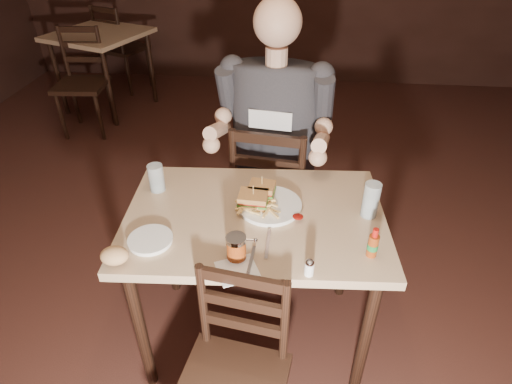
# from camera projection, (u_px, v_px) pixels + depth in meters

# --- Properties ---
(room_shell) EXTENTS (7.00, 7.00, 7.00)m
(room_shell) POSITION_uv_depth(u_px,v_px,m) (251.00, 48.00, 1.56)
(room_shell) COLOR black
(room_shell) RESTS_ON ground
(main_table) EXTENTS (1.12, 0.78, 0.77)m
(main_table) POSITION_uv_depth(u_px,v_px,m) (255.00, 232.00, 1.83)
(main_table) COLOR tan
(main_table) RESTS_ON ground
(bg_table) EXTENTS (1.02, 1.02, 0.77)m
(bg_table) POSITION_uv_depth(u_px,v_px,m) (100.00, 42.00, 4.15)
(bg_table) COLOR tan
(bg_table) RESTS_ON ground
(chair_far) EXTENTS (0.49, 0.53, 0.93)m
(chair_far) POSITION_uv_depth(u_px,v_px,m) (273.00, 191.00, 2.44)
(chair_far) COLOR black
(chair_far) RESTS_ON ground
(bg_chair_far) EXTENTS (0.57, 0.59, 0.92)m
(bg_chair_far) POSITION_uv_depth(u_px,v_px,m) (124.00, 48.00, 4.72)
(bg_chair_far) COLOR black
(bg_chair_far) RESTS_ON ground
(bg_chair_near) EXTENTS (0.46, 0.50, 0.92)m
(bg_chair_near) POSITION_uv_depth(u_px,v_px,m) (81.00, 84.00, 3.83)
(bg_chair_near) COLOR black
(bg_chair_near) RESTS_ON ground
(diner) EXTENTS (0.65, 0.54, 1.02)m
(diner) POSITION_uv_depth(u_px,v_px,m) (274.00, 109.00, 2.10)
(diner) COLOR #2F2D32
(diner) RESTS_ON chair_far
(dinner_plate) EXTENTS (0.28, 0.28, 0.02)m
(dinner_plate) POSITION_uv_depth(u_px,v_px,m) (269.00, 206.00, 1.81)
(dinner_plate) COLOR white
(dinner_plate) RESTS_ON main_table
(sandwich_left) EXTENTS (0.12, 0.11, 0.10)m
(sandwich_left) POSITION_uv_depth(u_px,v_px,m) (253.00, 196.00, 1.77)
(sandwich_left) COLOR #B88348
(sandwich_left) RESTS_ON dinner_plate
(sandwich_right) EXTENTS (0.12, 0.10, 0.10)m
(sandwich_right) POSITION_uv_depth(u_px,v_px,m) (262.00, 186.00, 1.83)
(sandwich_right) COLOR #B88348
(sandwich_right) RESTS_ON dinner_plate
(fries_pile) EXTENTS (0.24, 0.18, 0.04)m
(fries_pile) POSITION_uv_depth(u_px,v_px,m) (255.00, 205.00, 1.77)
(fries_pile) COLOR #E8BD6A
(fries_pile) RESTS_ON dinner_plate
(ketchup_dollop) EXTENTS (0.05, 0.05, 0.01)m
(ketchup_dollop) POSITION_uv_depth(u_px,v_px,m) (298.00, 217.00, 1.73)
(ketchup_dollop) COLOR maroon
(ketchup_dollop) RESTS_ON dinner_plate
(glass_left) EXTENTS (0.07, 0.07, 0.13)m
(glass_left) POSITION_uv_depth(u_px,v_px,m) (156.00, 178.00, 1.89)
(glass_left) COLOR silver
(glass_left) RESTS_ON main_table
(glass_right) EXTENTS (0.07, 0.07, 0.15)m
(glass_right) POSITION_uv_depth(u_px,v_px,m) (371.00, 200.00, 1.73)
(glass_right) COLOR silver
(glass_right) RESTS_ON main_table
(hot_sauce) EXTENTS (0.04, 0.04, 0.12)m
(hot_sauce) POSITION_uv_depth(u_px,v_px,m) (373.00, 242.00, 1.54)
(hot_sauce) COLOR maroon
(hot_sauce) RESTS_ON main_table
(salt_shaker) EXTENTS (0.04, 0.04, 0.06)m
(salt_shaker) POSITION_uv_depth(u_px,v_px,m) (309.00, 268.00, 1.48)
(salt_shaker) COLOR white
(salt_shaker) RESTS_ON main_table
(syrup_dispenser) EXTENTS (0.08, 0.08, 0.10)m
(syrup_dispenser) POSITION_uv_depth(u_px,v_px,m) (236.00, 248.00, 1.54)
(syrup_dispenser) COLOR maroon
(syrup_dispenser) RESTS_ON main_table
(napkin) EXTENTS (0.18, 0.18, 0.00)m
(napkin) POSITION_uv_depth(u_px,v_px,m) (237.00, 270.00, 1.51)
(napkin) COLOR white
(napkin) RESTS_ON main_table
(knife) EXTENTS (0.02, 0.20, 0.00)m
(knife) POSITION_uv_depth(u_px,v_px,m) (250.00, 265.00, 1.53)
(knife) COLOR silver
(knife) RESTS_ON napkin
(fork) EXTENTS (0.01, 0.17, 0.01)m
(fork) POSITION_uv_depth(u_px,v_px,m) (268.00, 244.00, 1.62)
(fork) COLOR silver
(fork) RESTS_ON napkin
(side_plate) EXTENTS (0.18, 0.18, 0.01)m
(side_plate) POSITION_uv_depth(u_px,v_px,m) (151.00, 241.00, 1.63)
(side_plate) COLOR white
(side_plate) RESTS_ON main_table
(bread_roll) EXTENTS (0.11, 0.09, 0.06)m
(bread_roll) POSITION_uv_depth(u_px,v_px,m) (114.00, 256.00, 1.51)
(bread_roll) COLOR tan
(bread_roll) RESTS_ON side_plate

